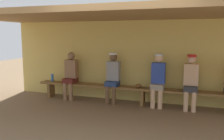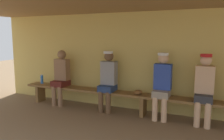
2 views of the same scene
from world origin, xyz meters
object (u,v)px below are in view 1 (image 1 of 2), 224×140
object	(u,v)px
bench	(143,91)
player_rightmost	(158,78)
water_bottle_clear	(52,77)
player_middle	(71,73)
player_with_sunglasses	(191,79)
player_shirtless_tan	(113,75)
baseball_glove_tan	(138,86)

from	to	relation	value
bench	player_rightmost	world-z (taller)	player_rightmost
player_rightmost	water_bottle_clear	world-z (taller)	player_rightmost
player_middle	bench	bearing A→B (deg)	-0.08
player_with_sunglasses	player_shirtless_tan	bearing A→B (deg)	180.00
player_with_sunglasses	player_shirtless_tan	xyz separation A→B (m)	(-1.99, 0.00, 0.00)
bench	player_shirtless_tan	world-z (taller)	player_shirtless_tan
player_middle	player_rightmost	distance (m)	2.47
player_shirtless_tan	player_rightmost	bearing A→B (deg)	0.00
player_middle	player_shirtless_tan	size ratio (longest dim) A/B	0.99
bench	player_shirtless_tan	bearing A→B (deg)	179.75
player_shirtless_tan	player_rightmost	xyz separation A→B (m)	(1.20, 0.00, 0.00)
player_middle	baseball_glove_tan	xyz separation A→B (m)	(1.97, -0.02, -0.22)
player_with_sunglasses	baseball_glove_tan	xyz separation A→B (m)	(-1.28, -0.02, -0.24)
player_with_sunglasses	baseball_glove_tan	world-z (taller)	player_with_sunglasses
bench	player_rightmost	distance (m)	0.52
bench	player_shirtless_tan	size ratio (longest dim) A/B	4.46
bench	player_with_sunglasses	size ratio (longest dim) A/B	4.46
player_with_sunglasses	water_bottle_clear	size ratio (longest dim) A/B	5.65
player_middle	baseball_glove_tan	size ratio (longest dim) A/B	5.56
player_middle	player_rightmost	bearing A→B (deg)	0.01
bench	player_rightmost	xyz separation A→B (m)	(0.38, 0.00, 0.36)
water_bottle_clear	baseball_glove_tan	xyz separation A→B (m)	(2.61, -0.07, -0.07)
player_rightmost	baseball_glove_tan	xyz separation A→B (m)	(-0.49, -0.02, -0.24)
water_bottle_clear	baseball_glove_tan	distance (m)	2.61
player_shirtless_tan	player_rightmost	distance (m)	1.20
water_bottle_clear	player_rightmost	bearing A→B (deg)	-0.85
bench	player_shirtless_tan	xyz separation A→B (m)	(-0.82, 0.00, 0.36)
player_with_sunglasses	bench	bearing A→B (deg)	-179.83
player_rightmost	player_shirtless_tan	bearing A→B (deg)	180.00
player_with_sunglasses	player_shirtless_tan	size ratio (longest dim) A/B	1.00
bench	baseball_glove_tan	world-z (taller)	baseball_glove_tan
player_middle	player_with_sunglasses	bearing A→B (deg)	0.01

